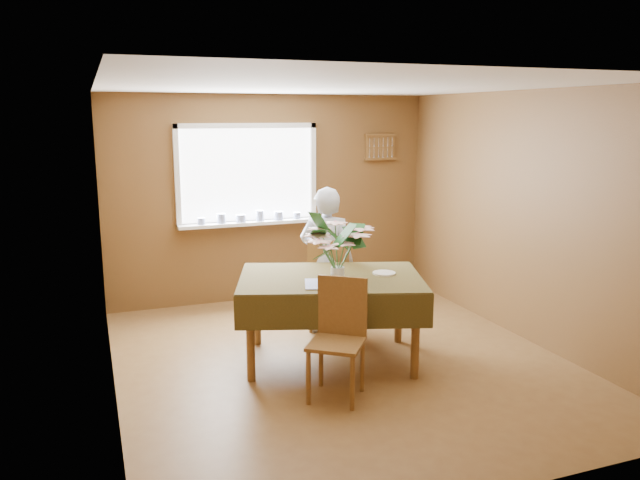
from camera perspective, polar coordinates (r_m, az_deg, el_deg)
name	(u,v)px	position (r m, az deg, el deg)	size (l,w,h in m)	color
floor	(341,361)	(5.92, 1.90, -11.01)	(4.50, 4.50, 0.00)	brown
ceiling	(343,86)	(5.48, 2.07, 13.93)	(4.50, 4.50, 0.00)	white
wall_back	(271,198)	(7.67, -4.46, 3.81)	(4.00, 4.00, 0.00)	brown
wall_front	(494,297)	(3.65, 15.65, -5.04)	(4.00, 4.00, 0.00)	brown
wall_left	(106,246)	(5.16, -19.01, -0.48)	(4.50, 4.50, 0.00)	brown
wall_right	(526,217)	(6.59, 18.29, 2.02)	(4.50, 4.50, 0.00)	brown
window_assembly	(248,192)	(7.53, -6.56, 4.40)	(1.72, 0.20, 1.22)	white
spoon_rack	(380,147)	(8.11, 5.55, 8.45)	(0.44, 0.05, 0.33)	brown
dining_table	(331,287)	(5.72, 0.98, -4.32)	(1.93, 1.60, 0.81)	brown
chair_far	(330,281)	(6.55, 0.92, -3.77)	(0.59, 0.59, 1.01)	brown
chair_near	(339,332)	(5.10, 1.73, -8.44)	(0.58, 0.58, 0.97)	brown
seated_woman	(327,261)	(6.45, 0.62, -1.93)	(0.56, 0.37, 1.54)	white
flower_bouquet	(338,246)	(5.37, 1.63, -0.51)	(0.61, 0.61, 0.53)	white
side_plate	(384,273)	(5.82, 5.88, -3.03)	(0.21, 0.21, 0.01)	white
table_knife	(353,282)	(5.50, 3.07, -3.81)	(0.02, 0.21, 0.00)	silver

